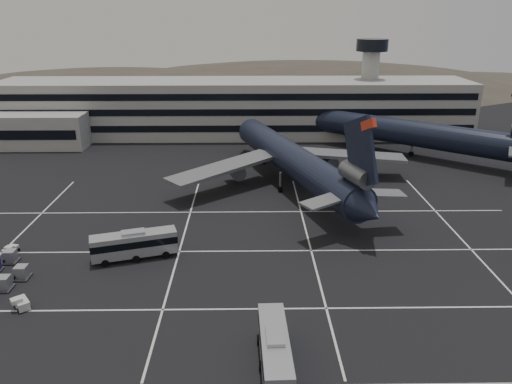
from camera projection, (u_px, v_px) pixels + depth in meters
ground at (222, 265)px, 64.12m from camera, size 260.00×260.00×0.00m
lane_markings at (229, 263)px, 64.81m from camera, size 90.00×55.62×0.01m
terminal at (223, 109)px, 128.49m from camera, size 125.00×26.00×24.00m
hills at (280, 109)px, 228.12m from camera, size 352.00×180.00×44.00m
trijet_main at (294, 160)px, 90.50m from camera, size 45.07×56.22×18.08m
trijet_far at (418, 133)px, 109.55m from camera, size 48.06×41.19×18.08m
bus_near at (275, 350)px, 44.84m from camera, size 3.06×11.10×3.89m
bus_far at (134, 243)px, 65.28m from camera, size 11.35×5.70×3.91m
tug_a at (10, 250)px, 66.89m from camera, size 1.75×2.32×1.34m
tug_b at (22, 303)px, 54.73m from camera, size 2.43×2.58×1.44m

